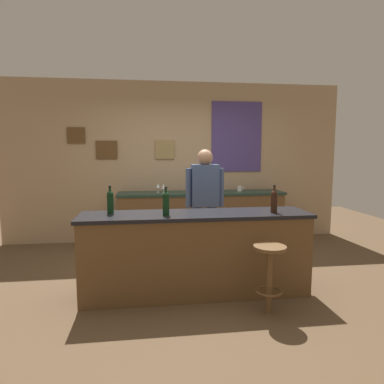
{
  "coord_description": "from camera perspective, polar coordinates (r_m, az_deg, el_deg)",
  "views": [
    {
      "loc": [
        -0.54,
        -4.05,
        1.6
      ],
      "look_at": [
        0.07,
        0.45,
        1.05
      ],
      "focal_mm": 31.84,
      "sensor_mm": 36.0,
      "label": 1
    }
  ],
  "objects": [
    {
      "name": "wine_bottle_b",
      "position": [
        3.61,
        -4.39,
        -1.78
      ],
      "size": [
        0.07,
        0.07,
        0.31
      ],
      "color": "black",
      "rests_on": "bar_counter"
    },
    {
      "name": "back_wall",
      "position": [
        6.11,
        -2.52,
        5.13
      ],
      "size": [
        6.0,
        0.09,
        2.8
      ],
      "color": "tan",
      "rests_on": "ground_plane"
    },
    {
      "name": "coffee_mug",
      "position": [
        6.0,
        8.02,
        0.6
      ],
      "size": [
        0.12,
        0.08,
        0.09
      ],
      "color": "silver",
      "rests_on": "side_counter"
    },
    {
      "name": "bar_stool",
      "position": [
        3.5,
        12.83,
        -12.26
      ],
      "size": [
        0.32,
        0.32,
        0.68
      ],
      "color": "brown",
      "rests_on": "ground_plane"
    },
    {
      "name": "wine_glass_d",
      "position": [
        5.83,
        4.35,
        1.08
      ],
      "size": [
        0.07,
        0.07,
        0.16
      ],
      "color": "silver",
      "rests_on": "side_counter"
    },
    {
      "name": "side_counter",
      "position": [
        5.89,
        1.58,
        -4.34
      ],
      "size": [
        2.84,
        0.56,
        0.9
      ],
      "color": "brown",
      "rests_on": "ground_plane"
    },
    {
      "name": "wine_bottle_c",
      "position": [
        3.87,
        13.59,
        -1.38
      ],
      "size": [
        0.07,
        0.07,
        0.31
      ],
      "color": "black",
      "rests_on": "bar_counter"
    },
    {
      "name": "wine_bottle_a",
      "position": [
        3.81,
        -13.54,
        -1.5
      ],
      "size": [
        0.07,
        0.07,
        0.31
      ],
      "color": "black",
      "rests_on": "bar_counter"
    },
    {
      "name": "bartender",
      "position": [
        4.59,
        2.17,
        -1.42
      ],
      "size": [
        0.52,
        0.21,
        1.62
      ],
      "color": "#384766",
      "rests_on": "ground_plane"
    },
    {
      "name": "wine_glass_c",
      "position": [
        5.86,
        0.48,
        1.13
      ],
      "size": [
        0.07,
        0.07,
        0.16
      ],
      "color": "silver",
      "rests_on": "side_counter"
    },
    {
      "name": "bar_counter",
      "position": [
        3.86,
        0.63,
        -10.25
      ],
      "size": [
        2.53,
        0.6,
        0.92
      ],
      "color": "brown",
      "rests_on": "ground_plane"
    },
    {
      "name": "ground_plane",
      "position": [
        4.39,
        -0.16,
        -14.48
      ],
      "size": [
        10.0,
        10.0,
        0.0
      ],
      "primitive_type": "plane",
      "color": "brown"
    },
    {
      "name": "wine_glass_b",
      "position": [
        5.65,
        -4.8,
        0.89
      ],
      "size": [
        0.07,
        0.07,
        0.16
      ],
      "color": "silver",
      "rests_on": "side_counter"
    },
    {
      "name": "wine_glass_a",
      "position": [
        5.79,
        -5.72,
        1.02
      ],
      "size": [
        0.07,
        0.07,
        0.16
      ],
      "color": "silver",
      "rests_on": "side_counter"
    }
  ]
}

